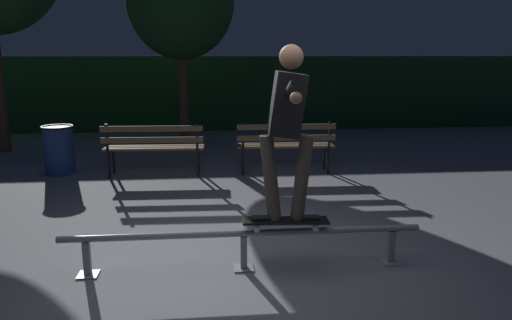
% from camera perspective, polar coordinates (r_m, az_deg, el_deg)
% --- Properties ---
extents(ground_plane, '(90.00, 90.00, 0.00)m').
position_cam_1_polar(ground_plane, '(4.61, -1.49, -12.46)').
color(ground_plane, slate).
extents(hedge_backdrop, '(24.00, 1.20, 1.91)m').
position_cam_1_polar(hedge_backdrop, '(13.18, -4.36, 7.96)').
color(hedge_backdrop, '#193D1E').
rests_on(hedge_backdrop, ground).
extents(grind_rail, '(3.29, 0.18, 0.37)m').
position_cam_1_polar(grind_rail, '(4.46, -1.47, -9.38)').
color(grind_rail, gray).
rests_on(grind_rail, ground).
extents(skateboard, '(0.79, 0.25, 0.09)m').
position_cam_1_polar(skateboard, '(4.45, 3.50, -7.20)').
color(skateboard, black).
rests_on(skateboard, grind_rail).
extents(skateboarder, '(0.63, 1.41, 1.56)m').
position_cam_1_polar(skateboarder, '(4.23, 3.70, 4.85)').
color(skateboarder, black).
rests_on(skateboarder, skateboard).
extents(park_bench_leftmost, '(1.61, 0.47, 0.88)m').
position_cam_1_polar(park_bench_leftmost, '(7.94, -11.97, 1.87)').
color(park_bench_leftmost, black).
rests_on(park_bench_leftmost, ground).
extents(park_bench_left_center, '(1.61, 0.47, 0.88)m').
position_cam_1_polar(park_bench_left_center, '(7.99, 3.48, 2.18)').
color(park_bench_left_center, black).
rests_on(park_bench_left_center, ground).
extents(tree_behind_benches, '(2.34, 2.34, 4.40)m').
position_cam_1_polar(tree_behind_benches, '(11.13, -8.89, 18.14)').
color(tree_behind_benches, '#4C3828').
rests_on(tree_behind_benches, ground).
extents(trash_can, '(0.52, 0.52, 0.80)m').
position_cam_1_polar(trash_can, '(8.62, -22.19, 1.19)').
color(trash_can, navy).
rests_on(trash_can, ground).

